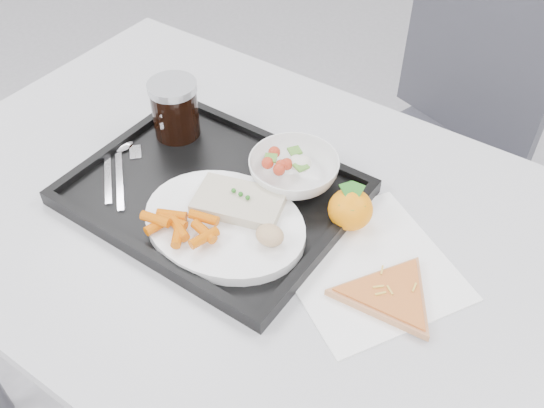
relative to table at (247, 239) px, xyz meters
name	(u,v)px	position (x,y,z in m)	size (l,w,h in m)	color
table	(247,239)	(0.00, 0.00, 0.00)	(1.20, 0.80, 0.75)	#B3B3B6
chair	(446,131)	(0.11, 0.68, -0.15)	(0.53, 0.53, 0.93)	#383940
tray	(213,194)	(-0.07, 0.00, 0.08)	(0.45, 0.35, 0.03)	black
dinner_plate	(225,224)	(0.00, -0.06, 0.09)	(0.27, 0.27, 0.02)	white
fish_fillet	(239,202)	(0.00, -0.02, 0.11)	(0.16, 0.12, 0.03)	beige
bread_roll	(270,235)	(0.09, -0.06, 0.12)	(0.05, 0.04, 0.03)	tan
salad_bowl	(294,171)	(0.03, 0.09, 0.11)	(0.15, 0.15, 0.05)	white
cola_glass	(175,108)	(-0.22, 0.08, 0.14)	(0.09, 0.09, 0.11)	black
cutlery	(119,165)	(-0.24, -0.05, 0.08)	(0.14, 0.15, 0.01)	silver
napkin	(367,266)	(0.22, 0.01, 0.07)	(0.34, 0.33, 0.00)	white
tangerine	(350,209)	(0.15, 0.07, 0.10)	(0.09, 0.09, 0.07)	#F84F00
pizza_slice	(390,295)	(0.28, -0.02, 0.08)	(0.26, 0.26, 0.02)	tan
carrot_pile	(181,225)	(-0.04, -0.11, 0.11)	(0.12, 0.08, 0.02)	#CD5A06
salad_contents	(291,163)	(0.02, 0.10, 0.12)	(0.08, 0.08, 0.02)	#B8331B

